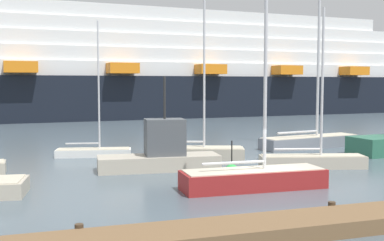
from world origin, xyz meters
name	(u,v)px	position (x,y,z in m)	size (l,w,h in m)	color
ground_plane	(266,189)	(0.00, 0.00, 0.00)	(600.00, 600.00, 0.00)	#4C5B66
dock_pier	(350,220)	(0.00, -5.60, 0.24)	(19.94, 1.98, 0.57)	brown
sailboat_0	(310,137)	(8.66, 10.66, 0.69)	(7.65, 2.96, 14.22)	gray
sailboat_1	(313,159)	(4.53, 3.74, 0.46)	(5.54, 2.59, 8.22)	#BCB29E
sailboat_2	(197,151)	(-0.27, 8.34, 0.47)	(5.63, 3.20, 9.57)	#BCB29E
sailboat_4	(254,176)	(-0.49, 0.20, 0.52)	(6.11, 1.87, 9.68)	maroon
sailboat_6	(94,150)	(-5.82, 11.21, 0.38)	(4.57, 1.99, 8.04)	white
fishing_boat_1	(161,153)	(-3.08, 5.63, 0.87)	(6.25, 2.36, 4.73)	#BCB29E
channel_buoy_1	(232,171)	(-0.52, 2.51, 0.34)	(0.66, 0.66, 1.76)	green
cruise_ship	(150,71)	(5.40, 45.00, 5.97)	(95.86, 20.28, 18.56)	black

